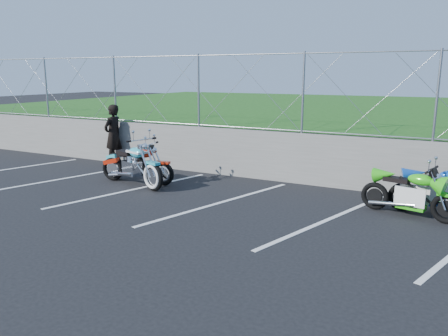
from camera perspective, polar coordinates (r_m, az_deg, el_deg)
The scene contains 10 objects.
ground at distance 8.75m, azimuth -3.49°, elevation -6.22°, with size 90.00×90.00×0.00m, color black.
retaining_wall at distance 11.64m, azimuth 5.28°, elevation 1.71°, with size 30.00×0.22×1.30m, color #63635E.
grass_field at distance 21.17m, azimuth 15.56°, elevation 6.07°, with size 30.00×20.00×1.30m, color #194913.
chain_link_fence at distance 11.46m, azimuth 5.44°, elevation 9.85°, with size 28.00×0.03×2.00m.
parking_lines at distance 9.12m, azimuth 6.29°, elevation -5.50°, with size 18.29×4.31×0.01m.
cruiser_turquoise at distance 11.23m, azimuth -11.77°, elevation 0.26°, with size 2.37×0.94×1.22m.
naked_orange at distance 11.39m, azimuth -11.18°, elevation 0.25°, with size 2.10×0.71×1.05m.
sportbike_green at distance 9.32m, azimuth 23.22°, elevation -3.29°, with size 1.92×0.70×1.01m.
sportbike_blue at distance 9.78m, azimuth 26.60°, elevation -2.84°, with size 1.97×0.70×1.03m.
person_standing at distance 13.80m, azimuth -14.28°, elevation 4.20°, with size 0.68×0.44×1.85m, color black.
Camera 1 is at (4.26, -7.13, 2.77)m, focal length 35.00 mm.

